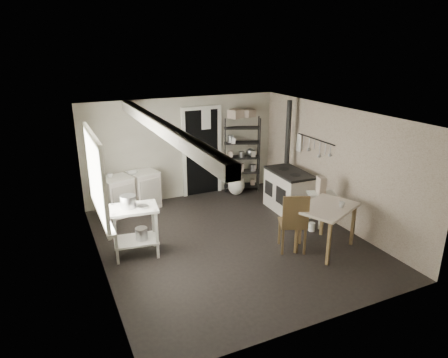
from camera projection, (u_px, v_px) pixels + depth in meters
name	position (u px, v px, depth m)	size (l,w,h in m)	color
floor	(231.00, 241.00, 7.26)	(5.00, 5.00, 0.00)	black
ceiling	(232.00, 115.00, 6.52)	(5.00, 5.00, 0.00)	beige
wall_back	(183.00, 148.00, 9.04)	(4.50, 0.02, 2.30)	#AFAA95
wall_front	(323.00, 244.00, 4.75)	(4.50, 0.02, 2.30)	#AFAA95
wall_left	(97.00, 202.00, 5.99)	(0.02, 5.00, 2.30)	#AFAA95
wall_right	(335.00, 165.00, 7.79)	(0.02, 5.00, 2.30)	#AFAA95
window	(95.00, 176.00, 6.06)	(0.12, 1.76, 1.28)	white
doorway	(202.00, 153.00, 9.24)	(0.96, 0.10, 2.08)	white
ceiling_beam	(161.00, 127.00, 6.07)	(0.18, 5.00, 0.18)	white
wallpaper_panel	(334.00, 165.00, 7.79)	(0.01, 5.00, 2.30)	#B9AB96
utensil_rail	(315.00, 139.00, 8.15)	(0.06, 1.20, 0.44)	#B8B8BA
prep_table	(136.00, 233.00, 6.67)	(0.76, 0.54, 0.87)	white
stockpot	(128.00, 204.00, 6.49)	(0.26, 0.26, 0.28)	#B8B8BA
saucepan	(143.00, 209.00, 6.52)	(0.19, 0.19, 0.10)	#B8B8BA
bucket	(142.00, 234.00, 6.68)	(0.20, 0.20, 0.22)	#B8B8BA
base_cabinets	(131.00, 190.00, 8.44)	(1.24, 0.53, 0.81)	beige
mixing_bowl	(132.00, 168.00, 8.30)	(0.29, 0.29, 0.07)	white
counter_cup	(110.00, 171.00, 8.08)	(0.12, 0.12, 0.09)	white
shelf_rack	(242.00, 152.00, 9.49)	(0.85, 0.33, 1.79)	black
shelf_jar	(233.00, 136.00, 9.23)	(0.09, 0.09, 0.19)	white
storage_box_a	(236.00, 108.00, 9.06)	(0.29, 0.25, 0.20)	beige
storage_box_b	(248.00, 108.00, 9.21)	(0.27, 0.25, 0.17)	beige
stove	(288.00, 191.00, 8.44)	(0.62, 1.12, 0.88)	beige
stovepipe	(288.00, 132.00, 8.61)	(0.11, 0.11, 1.43)	black
side_ledge	(320.00, 208.00, 7.59)	(0.49, 0.26, 0.76)	white
oats_box	(322.00, 180.00, 7.37)	(0.13, 0.21, 0.32)	beige
work_table	(325.00, 229.00, 6.88)	(1.05, 0.74, 0.80)	beige
table_cup	(342.00, 207.00, 6.70)	(0.10, 0.10, 0.10)	white
chair	(293.00, 224.00, 6.83)	(0.44, 0.46, 1.07)	brown
flour_sack	(236.00, 185.00, 9.40)	(0.40, 0.34, 0.48)	white
floor_crock	(312.00, 227.00, 7.64)	(0.13, 0.13, 0.16)	white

